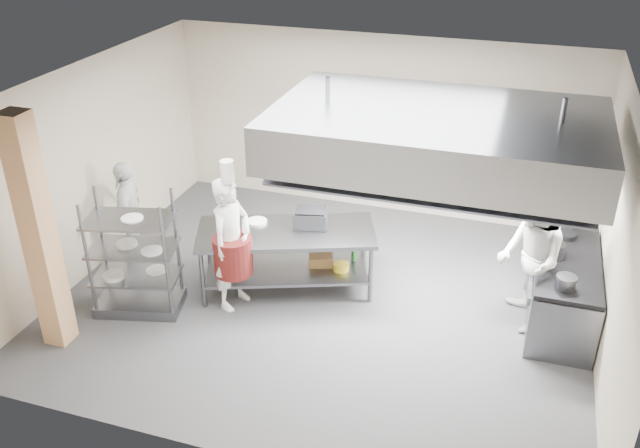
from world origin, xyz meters
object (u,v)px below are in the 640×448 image
(stockpot, at_px, (554,250))
(island, at_px, (287,259))
(chef_line, at_px, (530,259))
(cooking_range, at_px, (563,291))
(chef_head, at_px, (232,244))
(pass_rack, at_px, (134,254))
(chef_plating, at_px, (129,214))
(griddle, at_px, (311,218))

(stockpot, bearing_deg, island, -173.06)
(stockpot, bearing_deg, chef_line, -135.25)
(cooking_range, xyz_separation_m, chef_head, (-4.21, -0.99, 0.51))
(pass_rack, bearing_deg, island, 17.95)
(chef_line, height_order, stockpot, chef_line)
(cooking_range, height_order, chef_plating, chef_plating)
(griddle, relative_size, stockpot, 1.63)
(cooking_range, relative_size, chef_plating, 1.22)
(cooking_range, height_order, stockpot, stockpot)
(pass_rack, bearing_deg, stockpot, 1.89)
(griddle, bearing_deg, pass_rack, -159.10)
(chef_head, distance_m, griddle, 1.17)
(cooking_range, xyz_separation_m, griddle, (-3.40, -0.15, 0.60))
(chef_plating, bearing_deg, chef_line, 73.79)
(stockpot, bearing_deg, griddle, -176.90)
(pass_rack, bearing_deg, chef_plating, 110.40)
(cooking_range, relative_size, chef_line, 1.03)
(island, distance_m, chef_plating, 2.44)
(island, distance_m, stockpot, 3.54)
(stockpot, bearing_deg, pass_rack, -163.83)
(pass_rack, xyz_separation_m, griddle, (1.98, 1.33, 0.19))
(island, relative_size, griddle, 5.36)
(chef_head, bearing_deg, pass_rack, 126.29)
(island, relative_size, chef_plating, 1.47)
(pass_rack, relative_size, griddle, 3.69)
(chef_head, xyz_separation_m, chef_line, (3.73, 0.74, 0.04))
(griddle, height_order, stockpot, griddle)
(cooking_range, xyz_separation_m, stockpot, (-0.20, 0.03, 0.58))
(chef_head, distance_m, stockpot, 4.13)
(pass_rack, height_order, chef_head, chef_head)
(island, distance_m, chef_head, 0.93)
(pass_rack, relative_size, chef_plating, 1.01)
(chef_plating, bearing_deg, chef_head, 56.05)
(island, bearing_deg, chef_line, -18.16)
(island, height_order, stockpot, stockpot)
(island, bearing_deg, cooking_range, -14.63)
(cooking_range, relative_size, stockpot, 7.23)
(chef_line, bearing_deg, cooking_range, 101.62)
(chef_plating, height_order, stockpot, chef_plating)
(cooking_range, bearing_deg, chef_line, -152.46)
(griddle, bearing_deg, chef_head, -146.65)
(griddle, bearing_deg, chef_line, -14.96)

